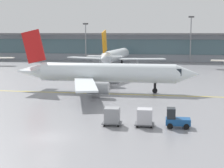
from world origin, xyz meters
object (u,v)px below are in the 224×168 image
(cargo_dolly_trailing, at_px, (112,116))
(apron_light_mast_1, at_px, (86,40))
(apron_light_mast_2, at_px, (191,37))
(cargo_dolly_lead, at_px, (145,117))
(baggage_tug, at_px, (176,119))
(taxiing_regional_jet, at_px, (105,73))
(gate_airplane_1, at_px, (116,55))

(cargo_dolly_trailing, xyz_separation_m, apron_light_mast_1, (-22.19, 79.60, 6.08))
(apron_light_mast_2, bearing_deg, cargo_dolly_lead, -96.19)
(apron_light_mast_2, bearing_deg, baggage_tug, -93.86)
(taxiing_regional_jet, bearing_deg, cargo_dolly_trailing, -77.30)
(taxiing_regional_jet, height_order, apron_light_mast_1, apron_light_mast_1)
(cargo_dolly_trailing, bearing_deg, gate_airplane_1, 96.79)
(cargo_dolly_trailing, distance_m, apron_light_mast_1, 82.86)
(baggage_tug, relative_size, apron_light_mast_2, 0.18)
(gate_airplane_1, bearing_deg, cargo_dolly_trailing, -166.89)
(cargo_dolly_trailing, bearing_deg, baggage_tug, -0.00)
(baggage_tug, xyz_separation_m, cargo_dolly_lead, (-3.32, -0.10, 0.16))
(apron_light_mast_2, bearing_deg, taxiing_regional_jet, -105.91)
(gate_airplane_1, distance_m, baggage_tug, 67.89)
(cargo_dolly_trailing, bearing_deg, apron_light_mast_1, 103.84)
(cargo_dolly_trailing, relative_size, apron_light_mast_2, 0.14)
(gate_airplane_1, height_order, taxiing_regional_jet, taxiing_regional_jet)
(gate_airplane_1, xyz_separation_m, cargo_dolly_lead, (13.43, -65.85, -2.11))
(cargo_dolly_lead, bearing_deg, cargo_dolly_trailing, -180.00)
(cargo_dolly_lead, relative_size, cargo_dolly_trailing, 1.00)
(baggage_tug, relative_size, cargo_dolly_lead, 1.23)
(gate_airplane_1, height_order, apron_light_mast_1, apron_light_mast_1)
(cargo_dolly_lead, xyz_separation_m, apron_light_mast_1, (-25.74, 79.50, 6.08))
(apron_light_mast_2, bearing_deg, apron_light_mast_1, -177.21)
(cargo_dolly_trailing, xyz_separation_m, apron_light_mast_2, (12.34, 81.28, 7.16))
(cargo_dolly_trailing, height_order, apron_light_mast_1, apron_light_mast_1)
(taxiing_regional_jet, xyz_separation_m, cargo_dolly_trailing, (4.75, -21.31, -2.12))
(cargo_dolly_trailing, bearing_deg, taxiing_regional_jet, 100.83)
(apron_light_mast_1, xyz_separation_m, apron_light_mast_2, (34.54, 1.68, 1.07))
(taxiing_regional_jet, xyz_separation_m, baggage_tug, (11.62, -21.10, -2.28))
(gate_airplane_1, height_order, apron_light_mast_2, apron_light_mast_2)
(gate_airplane_1, distance_m, cargo_dolly_lead, 67.24)
(apron_light_mast_1, bearing_deg, cargo_dolly_lead, -72.06)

